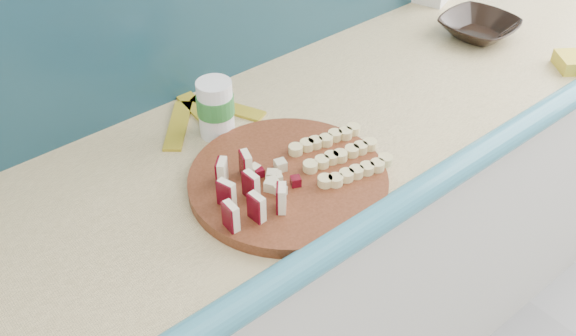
# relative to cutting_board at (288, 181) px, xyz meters

# --- Properties ---
(kitchen_counter) EXTENTS (2.20, 0.63, 0.91)m
(kitchen_counter) POSITION_rel_cutting_board_xyz_m (0.22, 0.12, -0.47)
(kitchen_counter) COLOR silver
(kitchen_counter) RESTS_ON ground
(cutting_board) EXTENTS (0.46, 0.46, 0.02)m
(cutting_board) POSITION_rel_cutting_board_xyz_m (0.00, 0.00, 0.00)
(cutting_board) COLOR #47200F
(cutting_board) RESTS_ON kitchen_counter
(apple_wedges) EXTENTS (0.13, 0.16, 0.05)m
(apple_wedges) POSITION_rel_cutting_board_xyz_m (-0.11, -0.01, 0.04)
(apple_wedges) COLOR #F6E7C5
(apple_wedges) RESTS_ON cutting_board
(apple_chunks) EXTENTS (0.05, 0.06, 0.02)m
(apple_chunks) POSITION_rel_cutting_board_xyz_m (-0.02, 0.00, 0.02)
(apple_chunks) COLOR beige
(apple_chunks) RESTS_ON cutting_board
(banana_slices) EXTENTS (0.19, 0.17, 0.02)m
(banana_slices) POSITION_rel_cutting_board_xyz_m (0.12, -0.02, 0.02)
(banana_slices) COLOR beige
(banana_slices) RESTS_ON cutting_board
(brown_bowl) EXTENTS (0.22, 0.22, 0.05)m
(brown_bowl) POSITION_rel_cutting_board_xyz_m (0.78, 0.15, 0.01)
(brown_bowl) COLOR black
(brown_bowl) RESTS_ON kitchen_counter
(canister) EXTENTS (0.08, 0.08, 0.13)m
(canister) POSITION_rel_cutting_board_xyz_m (-0.01, 0.23, 0.05)
(canister) COLOR white
(canister) RESTS_ON kitchen_counter
(banana_peel) EXTENTS (0.25, 0.21, 0.01)m
(banana_peel) POSITION_rel_cutting_board_xyz_m (0.00, 0.31, -0.01)
(banana_peel) COLOR gold
(banana_peel) RESTS_ON kitchen_counter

